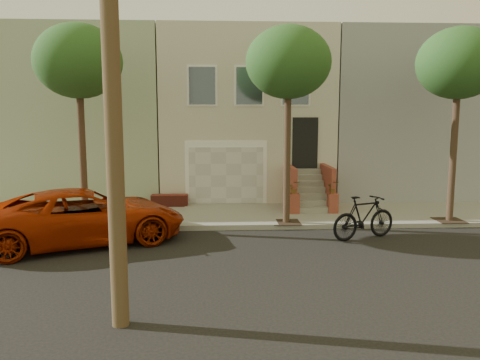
{
  "coord_description": "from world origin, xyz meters",
  "views": [
    {
      "loc": [
        -1.3,
        -11.24,
        3.72
      ],
      "look_at": [
        -0.57,
        3.0,
        1.7
      ],
      "focal_mm": 35.47,
      "sensor_mm": 36.0,
      "label": 1
    }
  ],
  "objects": [
    {
      "name": "ground",
      "position": [
        0.0,
        0.0,
        0.0
      ],
      "size": [
        90.0,
        90.0,
        0.0
      ],
      "primitive_type": "plane",
      "color": "black",
      "rests_on": "ground"
    },
    {
      "name": "sidewalk",
      "position": [
        0.0,
        5.35,
        0.07
      ],
      "size": [
        40.0,
        3.7,
        0.15
      ],
      "primitive_type": "cube",
      "color": "gray",
      "rests_on": "ground"
    },
    {
      "name": "house_row",
      "position": [
        0.0,
        11.19,
        3.64
      ],
      "size": [
        33.1,
        11.7,
        7.0
      ],
      "color": "beige",
      "rests_on": "sidewalk"
    },
    {
      "name": "tree_left",
      "position": [
        -5.5,
        3.9,
        5.26
      ],
      "size": [
        2.7,
        2.57,
        6.3
      ],
      "color": "#2D2116",
      "rests_on": "sidewalk"
    },
    {
      "name": "tree_mid",
      "position": [
        1.0,
        3.9,
        5.26
      ],
      "size": [
        2.7,
        2.57,
        6.3
      ],
      "color": "#2D2116",
      "rests_on": "sidewalk"
    },
    {
      "name": "tree_right",
      "position": [
        6.5,
        3.9,
        5.26
      ],
      "size": [
        2.7,
        2.57,
        6.3
      ],
      "color": "#2D2116",
      "rests_on": "sidewalk"
    },
    {
      "name": "pickup_truck",
      "position": [
        -5.07,
        2.24,
        0.79
      ],
      "size": [
        6.24,
        4.55,
        1.58
      ],
      "primitive_type": "imported",
      "rotation": [
        0.0,
        0.0,
        1.95
      ],
      "color": "#941F02",
      "rests_on": "ground"
    },
    {
      "name": "motorcycle",
      "position": [
        3.07,
        2.27,
        0.66
      ],
      "size": [
        2.26,
        1.38,
        1.31
      ],
      "primitive_type": "imported",
      "rotation": [
        0.0,
        0.0,
        1.95
      ],
      "color": "black",
      "rests_on": "ground"
    }
  ]
}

